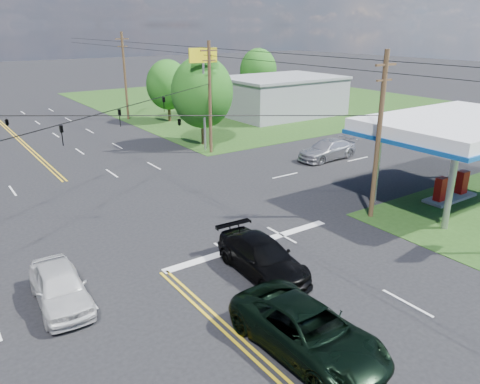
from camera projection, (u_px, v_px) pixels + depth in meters
ground at (103, 217)px, 27.60m from camera, size 280.00×280.00×0.00m
grass_ne at (255, 99)px, 71.16m from camera, size 46.00×48.00×0.03m
stop_bar at (251, 245)px, 24.11m from camera, size 10.00×0.50×0.02m
retail_ne at (281, 97)px, 58.46m from camera, size 14.00×10.00×4.40m
gas_canopy at (461, 128)px, 28.79m from camera, size 12.20×8.20×5.35m
pole_se at (379, 135)px, 25.99m from camera, size 1.60×0.28×9.50m
pole_ne at (210, 97)px, 39.89m from camera, size 1.60×0.28×9.50m
pole_right_far at (125, 75)px, 54.48m from camera, size 1.60×0.28×10.00m
span_wire_signals at (92, 116)px, 25.58m from camera, size 26.00×18.00×1.13m
power_lines at (100, 70)px, 23.16m from camera, size 26.04×100.00×0.64m
tree_right_a at (202, 92)px, 42.76m from camera, size 5.70×5.70×8.18m
tree_right_b at (168, 85)px, 53.60m from camera, size 4.94×4.94×7.09m
tree_far_r at (258, 70)px, 67.55m from camera, size 5.32×5.32×7.63m
pickup_dkgreen at (308, 331)px, 15.95m from camera, size 3.00×6.15×1.68m
suv_black at (262, 257)px, 21.12m from camera, size 2.56×5.61×1.59m
pickup_white at (60, 287)px, 18.71m from camera, size 2.15×4.80×1.60m
sedan_far at (327, 150)px, 39.24m from camera, size 5.69×2.50×1.63m
polesign_ne at (203, 70)px, 39.95m from camera, size 2.43×0.81×8.88m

